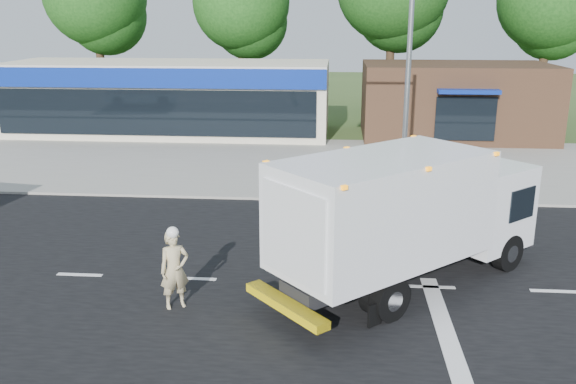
% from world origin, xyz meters
% --- Properties ---
extents(ground, '(120.00, 120.00, 0.00)m').
position_xyz_m(ground, '(0.00, 0.00, 0.00)').
color(ground, '#385123').
rests_on(ground, ground).
extents(road_asphalt, '(60.00, 14.00, 0.02)m').
position_xyz_m(road_asphalt, '(0.00, 0.00, 0.00)').
color(road_asphalt, black).
rests_on(road_asphalt, ground).
extents(sidewalk, '(60.00, 2.40, 0.12)m').
position_xyz_m(sidewalk, '(0.00, 8.20, 0.06)').
color(sidewalk, gray).
rests_on(sidewalk, ground).
extents(parking_apron, '(60.00, 9.00, 0.02)m').
position_xyz_m(parking_apron, '(0.00, 14.00, 0.01)').
color(parking_apron, gray).
rests_on(parking_apron, ground).
extents(lane_markings, '(55.20, 7.00, 0.01)m').
position_xyz_m(lane_markings, '(1.35, -1.35, 0.02)').
color(lane_markings, silver).
rests_on(lane_markings, road_asphalt).
extents(ems_box_truck, '(7.35, 6.94, 3.43)m').
position_xyz_m(ems_box_truck, '(2.31, 0.06, 1.98)').
color(ems_box_truck, black).
rests_on(ems_box_truck, ground).
extents(emergency_worker, '(0.81, 0.72, 1.97)m').
position_xyz_m(emergency_worker, '(-3.03, -1.54, 0.96)').
color(emergency_worker, tan).
rests_on(emergency_worker, ground).
extents(retail_strip_mall, '(18.00, 6.20, 4.00)m').
position_xyz_m(retail_strip_mall, '(-9.00, 19.93, 2.01)').
color(retail_strip_mall, beige).
rests_on(retail_strip_mall, ground).
extents(brown_storefront, '(10.00, 6.70, 4.00)m').
position_xyz_m(brown_storefront, '(7.00, 19.98, 2.00)').
color(brown_storefront, '#382316').
rests_on(brown_storefront, ground).
extents(traffic_signal_pole, '(3.51, 0.25, 8.00)m').
position_xyz_m(traffic_signal_pole, '(2.35, 7.60, 4.92)').
color(traffic_signal_pole, gray).
rests_on(traffic_signal_pole, ground).
extents(background_trees, '(36.77, 7.39, 12.10)m').
position_xyz_m(background_trees, '(-0.85, 28.16, 7.38)').
color(background_trees, '#332114').
rests_on(background_trees, ground).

